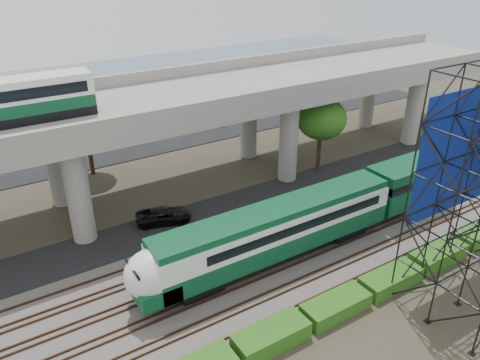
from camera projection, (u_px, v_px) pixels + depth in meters
ground at (282, 281)px, 32.43m from camera, size 140.00×140.00×0.00m
ballast_bed at (265, 265)px, 33.89m from camera, size 90.00×12.00×0.20m
service_road at (209, 215)px, 40.35m from camera, size 90.00×5.00×0.08m
parking_lot at (117, 133)px, 58.12m from camera, size 90.00×18.00×0.08m
harbor_water at (71, 92)px, 74.77m from camera, size 140.00×40.00×0.03m
rail_tracks at (265, 263)px, 33.81m from camera, size 90.00×9.52×0.16m
commuter_train at (301, 220)px, 34.14m from camera, size 29.30×3.06×4.30m
overpass at (165, 109)px, 40.40m from camera, size 80.00×12.00×12.40m
hedge_strip at (336, 305)px, 29.41m from camera, size 34.60×1.80×1.20m
trees at (127, 145)px, 39.93m from camera, size 40.94×16.94×7.69m
suv at (164, 215)px, 38.96m from camera, size 5.03×3.43×1.28m
parked_cars at (128, 127)px, 58.16m from camera, size 36.26×9.50×1.30m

